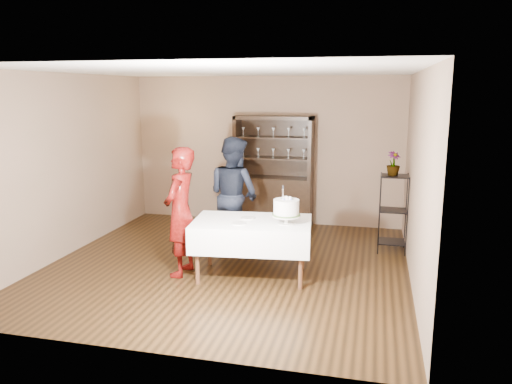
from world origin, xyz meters
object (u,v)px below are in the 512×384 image
cake (286,209)px  potted_plant (393,164)px  plant_etagere (393,210)px  woman (181,212)px  man (234,194)px  china_hutch (274,190)px  cake_table (252,234)px

cake → potted_plant: bearing=50.0°
plant_etagere → cake: 2.13m
woman → man: 1.22m
china_hutch → cake_table: size_ratio=1.22×
china_hutch → potted_plant: bearing=-27.2°
cake → potted_plant: 2.12m
china_hutch → woman: bearing=-104.5°
man → cake: size_ratio=3.52×
china_hutch → potted_plant: (2.04, -1.05, 0.70)m
plant_etagere → man: bearing=-167.5°
plant_etagere → woman: 3.25m
plant_etagere → cake: bearing=-130.7°
potted_plant → plant_etagere: bearing=0.8°
china_hutch → cake_table: china_hutch is taller
man → plant_etagere: bearing=-137.5°
woman → man: man is taller
cake_table → woman: bearing=-171.8°
plant_etagere → cake: (-1.37, -1.60, 0.32)m
cake_table → woman: 0.99m
china_hutch → plant_etagere: china_hutch is taller
plant_etagere → cake_table: size_ratio=0.73×
china_hutch → woman: (-0.70, -2.72, 0.20)m
woman → potted_plant: woman is taller
man → cake: 1.47m
china_hutch → woman: 2.82m
china_hutch → plant_etagere: 2.33m
cake_table → china_hutch: bearing=95.3°
woman → plant_etagere: bearing=123.3°
china_hutch → potted_plant: china_hutch is taller
plant_etagere → man: man is taller
cake_table → cake: bearing=-7.2°
cake → plant_etagere: bearing=49.3°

